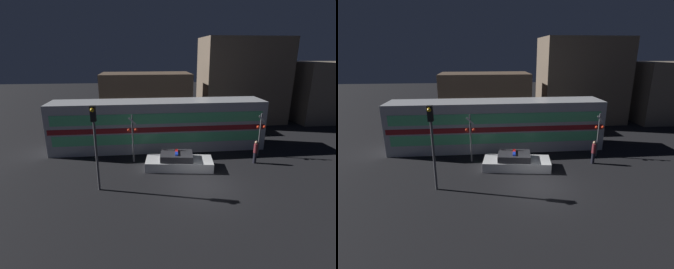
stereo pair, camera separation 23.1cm
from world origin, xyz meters
TOP-DOWN VIEW (x-y plane):
  - ground_plane at (0.00, 0.00)m, footprint 120.00×120.00m
  - train at (-2.13, 7.23)m, footprint 18.08×3.03m
  - police_car at (-1.03, 2.77)m, footprint 5.03×2.55m
  - pedestrian at (4.90, 3.04)m, footprint 0.30×0.30m
  - crossing_signal_near at (5.79, 4.41)m, footprint 0.76×0.31m
  - crossing_signal_far at (-4.31, 4.24)m, footprint 0.76×0.31m
  - traffic_light_corner at (-6.34, 0.12)m, footprint 0.30×0.46m
  - building_left at (-2.96, 14.07)m, footprint 9.49×4.54m
  - building_center at (8.58, 16.21)m, footprint 9.71×6.00m
  - building_right at (19.05, 15.39)m, footprint 8.25×6.25m

SIDE VIEW (x-z plane):
  - ground_plane at x=0.00m, z-range 0.00..0.00m
  - police_car at x=-1.03m, z-range -0.16..1.12m
  - pedestrian at x=4.90m, z-range 0.02..1.81m
  - crossing_signal_near at x=5.79m, z-range 0.27..3.83m
  - train at x=-2.13m, z-range 0.00..4.21m
  - crossing_signal_far at x=-4.31m, z-range 0.28..4.00m
  - building_left at x=-2.96m, z-range 0.00..6.00m
  - traffic_light_corner at x=-6.34m, z-range 0.88..6.15m
  - building_right at x=19.05m, z-range 0.00..7.03m
  - building_center at x=8.58m, z-range 0.00..9.79m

